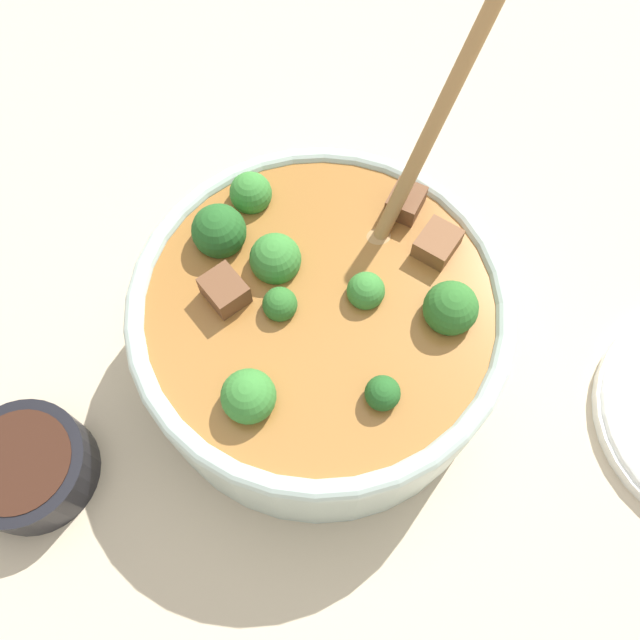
# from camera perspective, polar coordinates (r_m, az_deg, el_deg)

# --- Properties ---
(ground_plane) EXTENTS (4.00, 4.00, 0.00)m
(ground_plane) POSITION_cam_1_polar(r_m,az_deg,el_deg) (0.57, 0.00, -3.06)
(ground_plane) COLOR #C6B293
(stew_bowl) EXTENTS (0.31, 0.30, 0.30)m
(stew_bowl) POSITION_cam_1_polar(r_m,az_deg,el_deg) (0.51, -0.01, -0.32)
(stew_bowl) COLOR #B2C6BC
(stew_bowl) RESTS_ON ground_plane
(condiment_bowl) EXTENTS (0.10, 0.10, 0.04)m
(condiment_bowl) POSITION_cam_1_polar(r_m,az_deg,el_deg) (0.56, -25.17, -12.04)
(condiment_bowl) COLOR black
(condiment_bowl) RESTS_ON ground_plane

